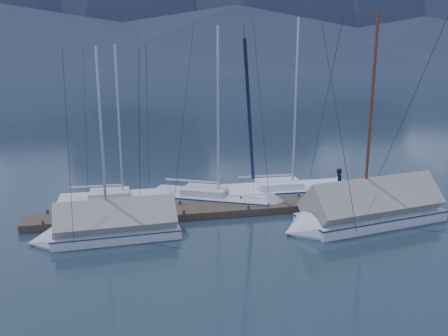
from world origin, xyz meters
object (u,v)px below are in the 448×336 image
(sailboat_open_mid, at_px, (228,201))
(sailboat_covered_near, at_px, (360,213))
(sailboat_open_right, at_px, (302,191))
(sailboat_covered_far, at_px, (104,229))
(sailboat_open_left, at_px, (132,200))
(person, at_px, (339,184))

(sailboat_open_mid, relative_size, sailboat_covered_near, 0.94)
(sailboat_open_right, xyz_separation_m, sailboat_covered_far, (-10.15, -4.09, 0.24))
(sailboat_open_left, height_order, sailboat_covered_far, sailboat_open_left)
(sailboat_covered_far, bearing_deg, sailboat_open_right, 21.96)
(sailboat_open_left, relative_size, sailboat_covered_far, 1.01)
(sailboat_open_left, height_order, sailboat_open_right, sailboat_open_right)
(sailboat_open_mid, distance_m, sailboat_open_right, 4.29)
(sailboat_open_left, xyz_separation_m, sailboat_open_right, (8.91, -0.48, 0.03))
(sailboat_open_mid, xyz_separation_m, person, (5.32, -1.34, 0.94))
(sailboat_open_mid, height_order, sailboat_open_right, sailboat_open_right)
(sailboat_covered_far, bearing_deg, person, 10.01)
(sailboat_covered_far, xyz_separation_m, person, (11.25, 1.98, 0.70))
(sailboat_open_left, distance_m, sailboat_open_mid, 4.85)
(sailboat_open_right, distance_m, person, 2.55)
(sailboat_open_left, distance_m, person, 10.39)
(sailboat_covered_far, bearing_deg, sailboat_covered_near, -3.54)
(sailboat_open_mid, xyz_separation_m, sailboat_covered_far, (-5.93, -3.33, 0.25))
(sailboat_open_mid, height_order, person, sailboat_open_mid)
(sailboat_covered_near, bearing_deg, sailboat_open_left, 151.77)
(sailboat_open_left, xyz_separation_m, sailboat_covered_near, (9.79, -5.25, 0.35))
(sailboat_open_mid, distance_m, sailboat_covered_near, 6.49)
(sailboat_open_left, relative_size, sailboat_open_mid, 0.90)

